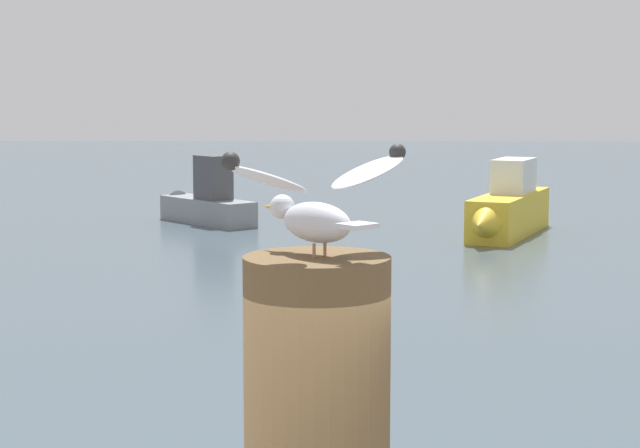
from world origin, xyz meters
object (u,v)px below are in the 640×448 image
(seagull, at_px, (316,204))
(boat_yellow, at_px, (507,209))
(mooring_post, at_px, (317,430))
(boat_grey, at_px, (202,203))

(seagull, relative_size, boat_yellow, 0.11)
(seagull, xyz_separation_m, boat_yellow, (3.21, 19.80, -2.17))
(mooring_post, height_order, boat_yellow, mooring_post)
(mooring_post, relative_size, seagull, 1.80)
(seagull, bearing_deg, boat_grey, 98.68)
(mooring_post, distance_m, seagull, 0.57)
(boat_grey, bearing_deg, boat_yellow, -17.82)
(seagull, height_order, boat_yellow, seagull)
(mooring_post, distance_m, boat_grey, 22.23)
(boat_yellow, bearing_deg, boat_grey, 162.18)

